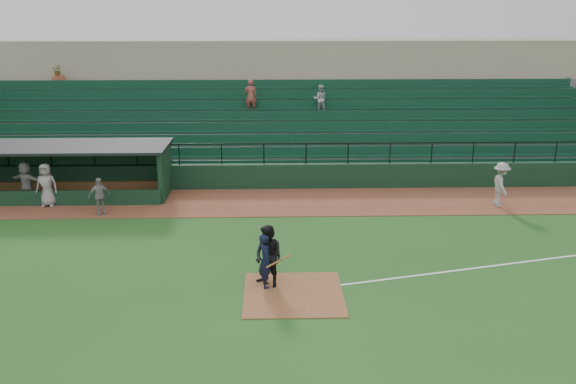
{
  "coord_description": "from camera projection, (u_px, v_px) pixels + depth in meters",
  "views": [
    {
      "loc": [
        -0.61,
        -17.32,
        8.26
      ],
      "look_at": [
        0.0,
        5.0,
        1.4
      ],
      "focal_mm": 37.23,
      "sensor_mm": 36.0,
      "label": 1
    }
  ],
  "objects": [
    {
      "name": "dugout_player_c",
      "position": [
        26.0,
        181.0,
        26.45
      ],
      "size": [
        1.77,
        1.05,
        1.82
      ],
      "primitive_type": "imported",
      "rotation": [
        0.0,
        0.0,
        2.82
      ],
      "color": "#9E9994",
      "rests_on": "warning_track"
    },
    {
      "name": "dugout_player_a",
      "position": [
        99.0,
        196.0,
        24.79
      ],
      "size": [
        0.99,
        0.82,
        1.58
      ],
      "primitive_type": "imported",
      "rotation": [
        0.0,
        0.0,
        0.57
      ],
      "color": "gray",
      "rests_on": "warning_track"
    },
    {
      "name": "runner",
      "position": [
        501.0,
        185.0,
        25.75
      ],
      "size": [
        0.77,
        1.29,
        1.95
      ],
      "primitive_type": "imported",
      "rotation": [
        0.0,
        0.0,
        1.53
      ],
      "color": "#9F9B95",
      "rests_on": "warning_track"
    },
    {
      "name": "stadium_structure",
      "position": [
        283.0,
        118.0,
        34.05
      ],
      "size": [
        38.0,
        13.08,
        6.4
      ],
      "color": "black",
      "rests_on": "ground"
    },
    {
      "name": "ground",
      "position": [
        292.0,
        280.0,
        18.99
      ],
      "size": [
        90.0,
        90.0,
        0.0
      ],
      "primitive_type": "plane",
      "color": "#204E19",
      "rests_on": "ground"
    },
    {
      "name": "batter_at_plate",
      "position": [
        266.0,
        261.0,
        18.28
      ],
      "size": [
        1.05,
        0.72,
        1.76
      ],
      "color": "black",
      "rests_on": "ground"
    },
    {
      "name": "foul_line",
      "position": [
        525.0,
        262.0,
        20.35
      ],
      "size": [
        17.49,
        4.44,
        0.01
      ],
      "primitive_type": "cube",
      "rotation": [
        0.0,
        0.0,
        0.24
      ],
      "color": "white",
      "rests_on": "ground"
    },
    {
      "name": "dugout_player_b",
      "position": [
        47.0,
        185.0,
        25.8
      ],
      "size": [
        0.95,
        0.63,
        1.9
      ],
      "primitive_type": "imported",
      "rotation": [
        0.0,
        0.0,
        -0.03
      ],
      "color": "gray",
      "rests_on": "warning_track"
    },
    {
      "name": "warning_track",
      "position": [
        286.0,
        202.0,
        26.63
      ],
      "size": [
        40.0,
        4.0,
        0.03
      ],
      "primitive_type": "cube",
      "color": "brown",
      "rests_on": "ground"
    },
    {
      "name": "home_plate_dirt",
      "position": [
        293.0,
        294.0,
        18.03
      ],
      "size": [
        3.0,
        3.0,
        0.03
      ],
      "primitive_type": "cube",
      "color": "brown",
      "rests_on": "ground"
    },
    {
      "name": "umpire",
      "position": [
        269.0,
        256.0,
        18.32
      ],
      "size": [
        1.21,
        1.19,
        1.97
      ],
      "primitive_type": "imported",
      "rotation": [
        0.0,
        0.0,
        -0.72
      ],
      "color": "black",
      "rests_on": "ground"
    },
    {
      "name": "dugout",
      "position": [
        74.0,
        166.0,
        27.48
      ],
      "size": [
        8.9,
        3.2,
        2.42
      ],
      "color": "black",
      "rests_on": "ground"
    }
  ]
}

